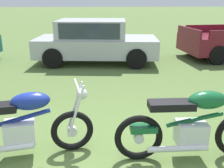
{
  "coord_description": "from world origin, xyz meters",
  "views": [
    {
      "loc": [
        -0.08,
        -2.96,
        2.14
      ],
      "look_at": [
        0.21,
        1.31,
        0.71
      ],
      "focal_mm": 41.93,
      "sensor_mm": 36.0,
      "label": 1
    }
  ],
  "objects": [
    {
      "name": "ground_plane",
      "position": [
        0.0,
        0.0,
        0.0
      ],
      "size": [
        120.0,
        120.0,
        0.0
      ],
      "primitive_type": "plane",
      "color": "#567038"
    },
    {
      "name": "motorcycle_blue",
      "position": [
        -1.12,
        0.31,
        0.48
      ],
      "size": [
        2.06,
        0.77,
        1.02
      ],
      "rotation": [
        0.0,
        0.0,
        0.18
      ],
      "color": "black",
      "rests_on": "ground"
    },
    {
      "name": "car_silver",
      "position": [
        -0.08,
        5.86,
        0.8
      ],
      "size": [
        4.17,
        2.16,
        1.43
      ],
      "rotation": [
        0.0,
        0.0,
        -0.1
      ],
      "color": "#B2B5BA",
      "rests_on": "ground"
    },
    {
      "name": "motorcycle_green",
      "position": [
        1.21,
        0.13,
        0.49
      ],
      "size": [
        2.06,
        0.64,
        1.02
      ],
      "rotation": [
        0.0,
        0.0,
        -0.01
      ],
      "color": "black",
      "rests_on": "ground"
    }
  ]
}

